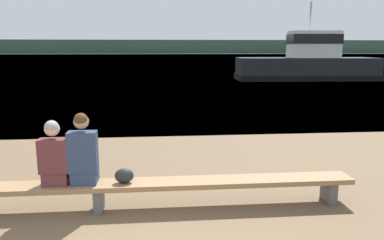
% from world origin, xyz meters
% --- Properties ---
extents(water_surface, '(240.00, 240.00, 0.00)m').
position_xyz_m(water_surface, '(0.00, 126.97, 0.00)').
color(water_surface, '#5684A3').
rests_on(water_surface, ground).
extents(far_shoreline, '(600.00, 12.00, 6.48)m').
position_xyz_m(far_shoreline, '(0.00, 187.97, 3.24)').
color(far_shoreline, '#2D3D2D').
rests_on(far_shoreline, ground).
extents(bench_main, '(7.72, 0.44, 0.42)m').
position_xyz_m(bench_main, '(-0.26, 2.28, 0.35)').
color(bench_main, '#8E6B47').
rests_on(bench_main, ground).
extents(person_left, '(0.41, 0.38, 0.96)m').
position_xyz_m(person_left, '(-0.86, 2.28, 0.85)').
color(person_left, '#56282D').
rests_on(person_left, bench_main).
extents(person_right, '(0.41, 0.38, 1.06)m').
position_xyz_m(person_right, '(-0.45, 2.28, 0.90)').
color(person_right, navy).
rests_on(person_right, bench_main).
extents(shopping_bag, '(0.28, 0.18, 0.22)m').
position_xyz_m(shopping_bag, '(0.13, 2.27, 0.54)').
color(shopping_bag, '#232328').
rests_on(shopping_bag, bench_main).
extents(tugboat_red, '(10.81, 4.18, 5.81)m').
position_xyz_m(tugboat_red, '(12.15, 25.01, 1.16)').
color(tugboat_red, black).
rests_on(tugboat_red, water_surface).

